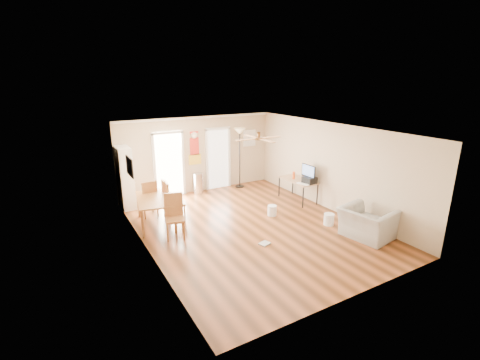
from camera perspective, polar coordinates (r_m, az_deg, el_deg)
floor at (r=9.17m, az=1.88°, el=-7.84°), size 7.00×7.00×0.00m
ceiling at (r=8.42m, az=2.06°, el=8.44°), size 5.50×7.00×0.00m
wall_back at (r=11.73m, az=-7.09°, el=4.27°), size 5.50×0.04×2.60m
wall_front at (r=6.21m, az=19.40°, el=-8.22°), size 5.50×0.04×2.60m
wall_left at (r=7.69m, az=-15.76°, el=-3.01°), size 0.04×7.00×2.60m
wall_right at (r=10.37m, az=15.00°, el=2.15°), size 0.04×7.00×2.60m
crown_molding at (r=8.43m, az=2.05°, el=8.18°), size 5.50×7.00×0.08m
kitchen_doorway at (r=11.42m, az=-11.87°, el=2.40°), size 0.90×0.10×2.10m
bathroom_doorway at (r=12.07m, az=-3.74°, el=3.51°), size 0.80×0.10×2.10m
wall_decal at (r=11.61m, az=-7.67°, el=5.38°), size 0.46×0.03×1.10m
ac_grille at (r=12.54m, az=1.61°, el=7.07°), size 0.50×0.04×0.60m
framed_poster at (r=8.90m, az=-18.10°, el=2.15°), size 0.04×0.66×0.48m
ceiling_fan at (r=8.20m, az=3.16°, el=7.00°), size 1.24×1.24×0.20m
bookshelf at (r=10.79m, az=-18.80°, el=0.43°), size 0.59×0.92×1.89m
dining_table at (r=9.41m, az=-13.93°, el=-5.16°), size 1.17×1.67×0.77m
dining_chair_right_a at (r=9.70m, az=-11.27°, el=-3.22°), size 0.47×0.47×1.11m
dining_chair_right_b at (r=9.50m, az=-10.86°, el=-3.54°), size 0.53×0.53×1.13m
dining_chair_near at (r=8.51m, az=-10.92°, el=-6.15°), size 0.56×0.56×1.10m
dining_chair_far at (r=10.02m, az=-15.23°, el=-2.98°), size 0.48×0.48×1.07m
trash_can at (r=11.70m, az=-7.05°, el=-0.55°), size 0.42×0.42×0.72m
torchiere_lamp at (r=12.10m, az=-0.05°, el=3.67°), size 0.40×0.40×2.14m
computer_desk at (r=11.10m, az=9.67°, el=-1.68°), size 0.65×1.30×0.70m
imac at (r=10.72m, az=11.42°, el=1.07°), size 0.28×0.59×0.56m
keyboard at (r=10.56m, az=10.56°, el=-0.65°), size 0.24×0.43×0.02m
printer at (r=10.69m, az=11.61°, el=0.01°), size 0.34×0.40×0.20m
orange_bottle at (r=11.02m, az=9.03°, el=0.78°), size 0.10×0.10×0.24m
wastebasket_a at (r=9.86m, az=5.43°, el=-5.13°), size 0.33×0.33×0.30m
wastebasket_b at (r=9.52m, az=14.74°, el=-6.43°), size 0.35×0.35×0.32m
floor_cloth at (r=8.27m, az=4.16°, el=-10.64°), size 0.30×0.26×0.04m
armchair at (r=9.00m, az=20.55°, el=-6.82°), size 1.20×1.32×0.76m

